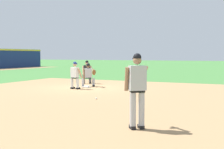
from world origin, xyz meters
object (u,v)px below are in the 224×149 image
first_baseman (89,74)px  baserunner (75,74)px  pitcher (137,86)px  umpire (87,71)px  first_base_bag (86,87)px  baseball (96,98)px

first_baseman → baserunner: (-1.38, 0.06, 0.06)m
pitcher → first_baseman: size_ratio=1.39×
first_baseman → umpire: 1.99m
first_base_bag → baseball: 4.58m
baseball → umpire: (5.97, 3.81, 0.76)m
baseball → umpire: size_ratio=0.05×
baseball → baserunner: (2.91, 2.81, 0.76)m
baseball → pitcher: bearing=-141.0°
first_base_bag → first_baseman: first_baseman is taller
pitcher → umpire: size_ratio=1.27×
baseball → baserunner: baserunner is taller
first_base_bag → baserunner: bearing=167.5°
pitcher → baserunner: pitcher is taller
first_base_bag → baserunner: (-0.85, 0.19, 0.75)m
baserunner → first_baseman: bearing=-2.6°
pitcher → baserunner: bearing=41.2°
first_base_bag → first_baseman: bearing=13.3°
first_base_bag → umpire: umpire is taller
pitcher → first_baseman: pitcher is taller
first_base_bag → baseball: (-3.75, -2.62, -0.01)m
first_base_bag → umpire: (2.21, 1.19, 0.75)m
first_baseman → umpire: size_ratio=0.92×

